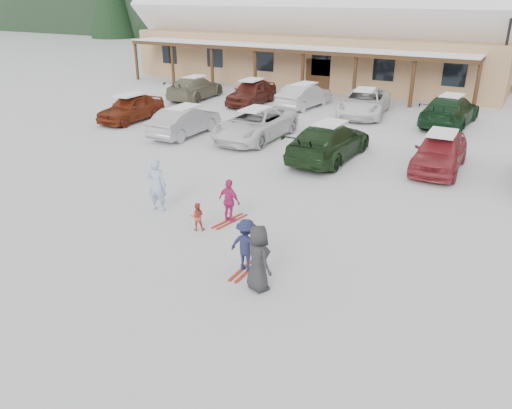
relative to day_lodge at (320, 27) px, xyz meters
The scene contains 21 objects.
ground 29.63m from the day_lodge, 72.16° to the right, with size 160.00×160.00×0.00m, color white.
day_lodge is the anchor object (origin of this frame).
lamp_post 14.22m from the day_lodge, 17.64° to the right, with size 0.50×0.25×5.68m.
conifer_0 17.21m from the day_lodge, behind, with size 4.40×4.40×10.20m.
adult_skier 27.59m from the day_lodge, 78.15° to the right, with size 0.63×0.41×1.73m, color #99B5D9.
toddler_red 28.66m from the day_lodge, 74.55° to the right, with size 0.42×0.33×0.86m, color #BD4333.
child_navy 30.58m from the day_lodge, 70.80° to the right, with size 0.90×0.52×1.39m, color #1B1E40.
skis_child_navy 30.66m from the day_lodge, 70.80° to the right, with size 0.20×1.40×0.03m, color #A12617.
child_magenta 27.88m from the day_lodge, 72.97° to the right, with size 0.81×0.34×1.37m, color #C2266C.
skis_child_magenta 27.97m from the day_lodge, 72.97° to the right, with size 0.20×1.40×0.03m, color #A12617.
bystander_dark 31.37m from the day_lodge, 69.98° to the right, with size 0.80×0.52×1.64m, color #28282A.
parked_car_0 18.62m from the day_lodge, 100.84° to the right, with size 1.68×4.17×1.42m, color maroon.
parked_car_1 19.30m from the day_lodge, 87.29° to the right, with size 1.48×4.25×1.40m, color #A3A4A8.
parked_car_2 18.69m from the day_lodge, 76.73° to the right, with size 2.40×5.21×1.45m, color white.
parked_car_3 21.14m from the day_lodge, 66.23° to the right, with size 2.14×5.25×1.52m, color #1A3017.
parked_car_4 22.52m from the day_lodge, 55.18° to the right, with size 1.76×4.38×1.49m, color maroon.
parked_car_7 12.45m from the day_lodge, 109.17° to the right, with size 2.01×4.94×1.43m, color #79755C.
parked_car_8 11.52m from the day_lodge, 89.35° to the right, with size 1.79×4.44×1.51m, color #59221A.
parked_car_9 11.35m from the day_lodge, 71.92° to the right, with size 1.52×4.36×1.44m, color #B6B5BA.
parked_car_10 13.19m from the day_lodge, 55.83° to the right, with size 2.43×5.26×1.46m, color white.
parked_car_11 16.21m from the day_lodge, 41.96° to the right, with size 2.19×5.38×1.56m, color #133219.
Camera 1 is at (6.57, -10.25, 6.51)m, focal length 35.00 mm.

